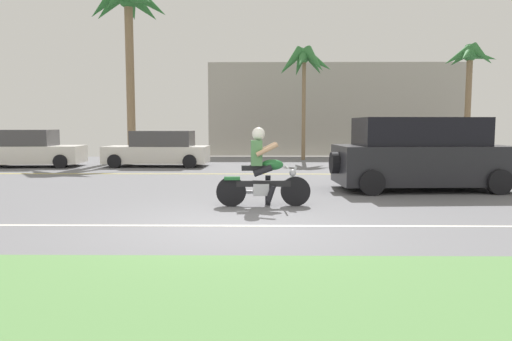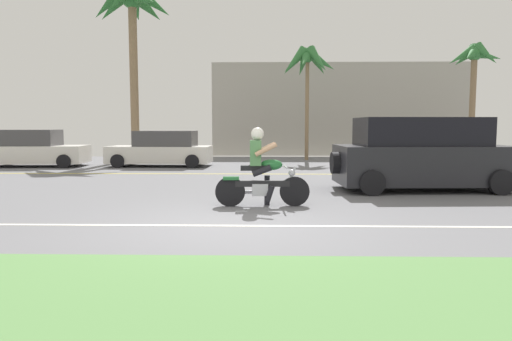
{
  "view_description": "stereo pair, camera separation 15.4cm",
  "coord_description": "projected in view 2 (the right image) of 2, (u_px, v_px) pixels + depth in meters",
  "views": [
    {
      "loc": [
        0.55,
        -8.12,
        1.72
      ],
      "look_at": [
        0.42,
        3.45,
        0.62
      ],
      "focal_mm": 33.08,
      "sensor_mm": 36.0,
      "label": 1
    },
    {
      "loc": [
        0.7,
        -8.11,
        1.72
      ],
      "look_at": [
        0.42,
        3.45,
        0.62
      ],
      "focal_mm": 33.08,
      "sensor_mm": 36.0,
      "label": 2
    }
  ],
  "objects": [
    {
      "name": "ground",
      "position": [
        238.0,
        199.0,
        11.24
      ],
      "size": [
        56.0,
        30.0,
        0.04
      ],
      "primitive_type": "cube",
      "color": "slate"
    },
    {
      "name": "grass_median",
      "position": [
        188.0,
        317.0,
        4.17
      ],
      "size": [
        56.0,
        3.8,
        0.06
      ],
      "primitive_type": "cube",
      "color": "#5B8C4C",
      "rests_on": "ground"
    },
    {
      "name": "lane_line_near",
      "position": [
        227.0,
        226.0,
        8.12
      ],
      "size": [
        50.4,
        0.12,
        0.01
      ],
      "primitive_type": "cube",
      "color": "silver",
      "rests_on": "ground"
    },
    {
      "name": "lane_line_far",
      "position": [
        248.0,
        174.0,
        16.83
      ],
      "size": [
        50.4,
        0.12,
        0.01
      ],
      "primitive_type": "cube",
      "color": "yellow",
      "rests_on": "ground"
    },
    {
      "name": "motorcyclist",
      "position": [
        262.0,
        173.0,
        10.04
      ],
      "size": [
        2.02,
        0.66,
        1.69
      ],
      "color": "black",
      "rests_on": "ground"
    },
    {
      "name": "suv_nearby",
      "position": [
        421.0,
        155.0,
        12.55
      ],
      "size": [
        4.75,
        2.36,
        1.94
      ],
      "color": "#232328",
      "rests_on": "ground"
    },
    {
      "name": "parked_car_0",
      "position": [
        32.0,
        149.0,
        19.88
      ],
      "size": [
        4.36,
        2.26,
        1.55
      ],
      "color": "white",
      "rests_on": "ground"
    },
    {
      "name": "parked_car_1",
      "position": [
        162.0,
        150.0,
        20.0
      ],
      "size": [
        4.32,
        2.04,
        1.51
      ],
      "color": "white",
      "rests_on": "ground"
    },
    {
      "name": "palm_tree_0",
      "position": [
        474.0,
        64.0,
        22.64
      ],
      "size": [
        2.64,
        2.49,
        5.7
      ],
      "color": "#846B4C",
      "rests_on": "ground"
    },
    {
      "name": "palm_tree_1",
      "position": [
        132.0,
        11.0,
        23.56
      ],
      "size": [
        4.34,
        4.41,
        8.94
      ],
      "color": "#846B4C",
      "rests_on": "ground"
    },
    {
      "name": "palm_tree_2",
      "position": [
        307.0,
        64.0,
        23.24
      ],
      "size": [
        2.89,
        2.92,
        5.62
      ],
      "color": "#846B4C",
      "rests_on": "ground"
    },
    {
      "name": "building_far",
      "position": [
        337.0,
        110.0,
        28.78
      ],
      "size": [
        14.88,
        4.0,
        5.31
      ],
      "primitive_type": "cube",
      "color": "#A8A399",
      "rests_on": "ground"
    }
  ]
}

